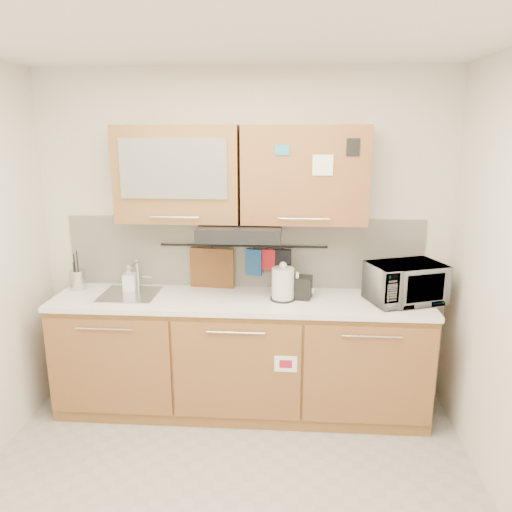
# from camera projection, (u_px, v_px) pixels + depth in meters

# --- Properties ---
(ceiling) EXTENTS (3.20, 3.20, 0.00)m
(ceiling) POSITION_uv_depth(u_px,v_px,m) (210.00, 23.00, 2.17)
(ceiling) COLOR white
(ceiling) RESTS_ON wall_back
(wall_back) EXTENTS (3.20, 0.00, 3.20)m
(wall_back) POSITION_uv_depth(u_px,v_px,m) (244.00, 240.00, 3.94)
(wall_back) COLOR silver
(wall_back) RESTS_ON ground
(base_cabinet) EXTENTS (2.80, 0.64, 0.88)m
(base_cabinet) POSITION_uv_depth(u_px,v_px,m) (241.00, 361.00, 3.86)
(base_cabinet) COLOR olive
(base_cabinet) RESTS_ON floor
(countertop) EXTENTS (2.82, 0.62, 0.04)m
(countertop) POSITION_uv_depth(u_px,v_px,m) (240.00, 301.00, 3.74)
(countertop) COLOR white
(countertop) RESTS_ON base_cabinet
(backsplash) EXTENTS (2.80, 0.02, 0.56)m
(backsplash) POSITION_uv_depth(u_px,v_px,m) (244.00, 252.00, 3.95)
(backsplash) COLOR silver
(backsplash) RESTS_ON countertop
(upper_cabinets) EXTENTS (1.82, 0.37, 0.70)m
(upper_cabinets) POSITION_uv_depth(u_px,v_px,m) (240.00, 174.00, 3.64)
(upper_cabinets) COLOR olive
(upper_cabinets) RESTS_ON wall_back
(range_hood) EXTENTS (0.60, 0.46, 0.10)m
(range_hood) POSITION_uv_depth(u_px,v_px,m) (241.00, 231.00, 3.67)
(range_hood) COLOR black
(range_hood) RESTS_ON upper_cabinets
(sink) EXTENTS (0.42, 0.40, 0.26)m
(sink) POSITION_uv_depth(u_px,v_px,m) (130.00, 294.00, 3.81)
(sink) COLOR silver
(sink) RESTS_ON countertop
(utensil_rail) EXTENTS (1.30, 0.02, 0.02)m
(utensil_rail) POSITION_uv_depth(u_px,v_px,m) (243.00, 246.00, 3.90)
(utensil_rail) COLOR black
(utensil_rail) RESTS_ON backsplash
(utensil_crock) EXTENTS (0.15, 0.15, 0.31)m
(utensil_crock) POSITION_uv_depth(u_px,v_px,m) (78.00, 279.00, 3.93)
(utensil_crock) COLOR #BABABF
(utensil_crock) RESTS_ON countertop
(kettle) EXTENTS (0.21, 0.19, 0.29)m
(kettle) POSITION_uv_depth(u_px,v_px,m) (283.00, 285.00, 3.67)
(kettle) COLOR silver
(kettle) RESTS_ON countertop
(toaster) EXTENTS (0.24, 0.17, 0.17)m
(toaster) POSITION_uv_depth(u_px,v_px,m) (296.00, 287.00, 3.72)
(toaster) COLOR black
(toaster) RESTS_ON countertop
(microwave) EXTENTS (0.61, 0.51, 0.29)m
(microwave) POSITION_uv_depth(u_px,v_px,m) (405.00, 283.00, 3.62)
(microwave) COLOR #999999
(microwave) RESTS_ON countertop
(soap_bottle) EXTENTS (0.11, 0.11, 0.21)m
(soap_bottle) POSITION_uv_depth(u_px,v_px,m) (129.00, 278.00, 3.87)
(soap_bottle) COLOR #999999
(soap_bottle) RESTS_ON countertop
(cutting_board) EXTENTS (0.35, 0.06, 0.43)m
(cutting_board) POSITION_uv_depth(u_px,v_px,m) (212.00, 275.00, 3.96)
(cutting_board) COLOR brown
(cutting_board) RESTS_ON utensil_rail
(oven_mitt) EXTENTS (0.13, 0.06, 0.21)m
(oven_mitt) POSITION_uv_depth(u_px,v_px,m) (254.00, 262.00, 3.91)
(oven_mitt) COLOR navy
(oven_mitt) RESTS_ON utensil_rail
(dark_pouch) EXTENTS (0.14, 0.06, 0.22)m
(dark_pouch) POSITION_uv_depth(u_px,v_px,m) (282.00, 263.00, 3.90)
(dark_pouch) COLOR black
(dark_pouch) RESTS_ON utensil_rail
(pot_holder) EXTENTS (0.13, 0.03, 0.16)m
(pot_holder) POSITION_uv_depth(u_px,v_px,m) (267.00, 260.00, 3.90)
(pot_holder) COLOR red
(pot_holder) RESTS_ON utensil_rail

